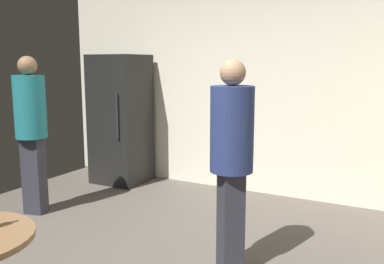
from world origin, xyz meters
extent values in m
cube|color=silver|center=(0.00, 2.63, 1.35)|extent=(5.32, 0.06, 2.70)
cube|color=black|center=(-1.58, 2.20, 0.90)|extent=(0.70, 0.65, 1.80)
cube|color=#262628|center=(-1.37, 1.86, 0.99)|extent=(0.03, 0.03, 0.60)
cube|color=#2D2D38|center=(-1.65, 0.69, 0.43)|extent=(0.25, 0.22, 0.87)
cylinder|color=#1E727A|center=(-1.65, 0.69, 1.21)|extent=(0.41, 0.41, 0.69)
sphere|color=#8C6647|center=(-1.65, 0.69, 1.66)|extent=(0.21, 0.21, 0.21)
cube|color=#2D2D38|center=(0.83, 0.46, 0.42)|extent=(0.27, 0.28, 0.84)
cylinder|color=navy|center=(0.83, 0.46, 1.18)|extent=(0.48, 0.48, 0.67)
sphere|color=tan|center=(0.83, 0.46, 1.61)|extent=(0.20, 0.20, 0.20)
camera|label=1|loc=(2.06, -2.50, 1.68)|focal=39.07mm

